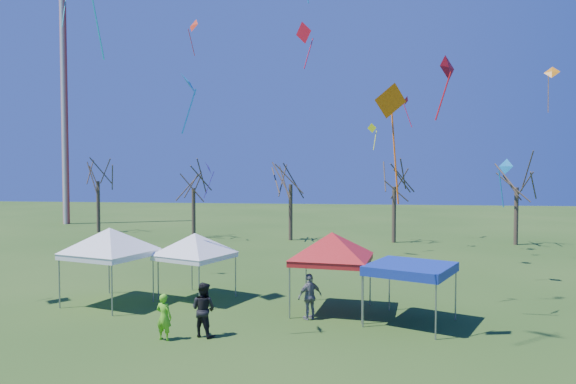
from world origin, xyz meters
name	(u,v)px	position (x,y,z in m)	size (l,w,h in m)	color
ground	(271,334)	(0.00, 0.00, 0.00)	(140.00, 140.00, 0.00)	#254817
radio_mast	(64,108)	(-28.00, 34.00, 12.50)	(0.70, 0.70, 25.00)	silver
tree_0	(98,163)	(-20.85, 27.38, 6.49)	(3.83, 3.83, 8.44)	#3D2D21
tree_1	(193,170)	(-10.77, 24.65, 5.79)	(3.42, 3.42, 7.54)	#3D2D21
tree_2	(291,164)	(-2.37, 24.38, 6.29)	(3.71, 3.71, 8.18)	#3D2D21
tree_3	(394,167)	(6.03, 24.04, 6.08)	(3.59, 3.59, 7.91)	#3D2D21
tree_4	(517,167)	(15.36, 24.00, 6.06)	(3.58, 3.58, 7.89)	#3D2D21
tent_white_west	(110,233)	(-7.61, 3.23, 3.09)	(4.16, 4.16, 3.83)	gray
tent_white_mid	(195,238)	(-4.19, 4.44, 2.79)	(3.62, 3.62, 3.45)	gray
tent_red	(332,238)	(1.98, 3.24, 3.05)	(4.25, 4.25, 3.78)	gray
tent_blue	(411,269)	(5.00, 1.95, 2.08)	(3.82, 3.82, 2.27)	gray
person_green	(164,317)	(-3.54, -1.05, 0.80)	(0.58, 0.38, 1.60)	#69DA22
person_grey	(310,296)	(1.19, 2.03, 0.89)	(1.05, 0.44, 1.79)	slate
person_dark	(203,309)	(-2.32, -0.49, 0.95)	(0.92, 0.72, 1.90)	black
kite_2	(193,26)	(-9.70, 21.64, 17.10)	(1.21, 1.12, 2.83)	red
kite_12	(552,73)	(16.34, 20.06, 12.51)	(1.21, 1.01, 3.20)	orange
kite_1	(189,84)	(-2.60, -1.01, 8.68)	(0.84, 1.08, 2.12)	#1690F1
kite_22	(406,102)	(6.56, 20.59, 10.74)	(0.76, 0.83, 2.28)	red
kite_27	(448,68)	(6.33, 2.31, 9.62)	(0.88, 0.92, 2.47)	red
kite_19	(372,129)	(4.08, 18.35, 8.65)	(0.70, 0.59, 1.88)	#EEFA1A
kite_5	(390,102)	(4.03, -0.41, 8.04)	(1.35, 1.10, 3.99)	#FF660D
kite_17	(505,168)	(10.47, 9.57, 5.92)	(0.69, 0.75, 2.51)	#137FD1
kite_11	(304,33)	(-0.37, 15.48, 14.60)	(1.33, 1.21, 3.12)	red
kite_13	(209,168)	(-8.88, 22.80, 5.96)	(1.00, 1.30, 3.00)	#601ABA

